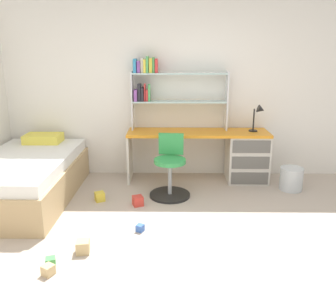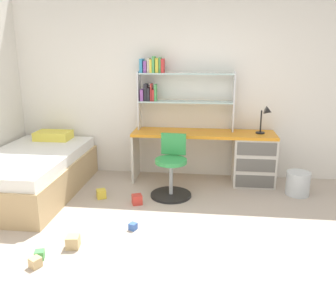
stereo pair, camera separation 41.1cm
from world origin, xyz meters
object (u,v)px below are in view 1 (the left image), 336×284
Objects in this scene: swivel_chair at (170,172)px; bed_platform at (26,178)px; toy_block_red_2 at (138,201)px; toy_block_natural_5 at (83,247)px; toy_block_yellow_1 at (100,197)px; bookshelf_hutch at (164,86)px; desk at (234,153)px; toy_block_blue_4 at (140,228)px; desk_lamp at (259,114)px; toy_block_green_3 at (51,262)px; waste_bin at (291,179)px; toy_block_natural_0 at (48,270)px.

bed_platform is at bearing -175.67° from swivel_chair.
toy_block_natural_5 reaches higher than toy_block_red_2.
toy_block_red_2 is at bearing -14.53° from toy_block_yellow_1.
bookshelf_hutch is 1.65m from toy_block_red_2.
desk is 1.60m from toy_block_red_2.
swivel_chair reaches higher than bed_platform.
bed_platform is 16.17× the size of toy_block_natural_5.
toy_block_blue_4 is 0.61× the size of toy_block_natural_5.
toy_block_natural_5 is at bearing -136.91° from desk_lamp.
swivel_chair reaches higher than toy_block_yellow_1.
toy_block_natural_5 is (0.08, -1.15, 0.00)m from toy_block_yellow_1.
toy_block_red_2 is 1.39m from toy_block_green_3.
swivel_chair is 1.03m from toy_block_blue_4.
desk reaches higher than waste_bin.
toy_block_yellow_1 is at bearing -157.13° from desk.
toy_block_green_3 is 0.68× the size of toy_block_natural_5.
toy_block_blue_4 is (0.72, 0.62, -0.00)m from toy_block_green_3.
bed_platform is at bearing 117.34° from toy_block_natural_0.
toy_block_green_3 is at bearing -139.42° from toy_block_blue_4.
desk is at bearing 22.87° from toy_block_yellow_1.
desk reaches higher than toy_block_natural_0.
toy_block_red_2 is 1.61× the size of toy_block_blue_4.
toy_block_natural_5 is at bearing -131.78° from desk.
bed_platform is (-2.70, -0.69, -0.12)m from desk.
toy_block_natural_0 is (-2.22, -2.21, -0.93)m from desk_lamp.
toy_block_red_2 is at bearing -165.33° from waste_bin.
toy_block_blue_4 is (-1.52, -1.48, -0.93)m from desk_lamp.
waste_bin is 2.52m from toy_block_yellow_1.
toy_block_natural_0 is at bearing -135.08° from desk_lamp.
desk is at bearing 31.61° from swivel_chair.
desk_lamp is 1.48m from swivel_chair.
waste_bin is 2.08m from toy_block_red_2.
bed_platform is 1.75m from toy_block_natural_0.
swivel_chair is 1.88m from toy_block_green_3.
desk is 24.16× the size of toy_block_green_3.
toy_block_blue_4 is at bearing -149.14° from waste_bin.
bed_platform is at bearing 172.64° from toy_block_red_2.
waste_bin reaches higher than toy_block_natural_0.
bookshelf_hutch is 1.37m from desk_lamp.
bed_platform is 3.44m from waste_bin.
bookshelf_hutch is at bearing 97.71° from swivel_chair.
toy_block_green_3 is at bearing 99.66° from toy_block_natural_0.
waste_bin reaches higher than toy_block_natural_5.
bookshelf_hutch is 1.24m from swivel_chair.
toy_block_red_2 is (0.49, -0.13, 0.00)m from toy_block_yellow_1.
toy_block_green_3 is 1.13× the size of toy_block_blue_4.
desk_lamp is (1.31, -0.16, -0.36)m from bookshelf_hutch.
desk_lamp reaches higher than toy_block_natural_0.
desk_lamp is at bearing 23.80° from swivel_chair.
toy_block_red_2 is at bearing -145.85° from desk.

